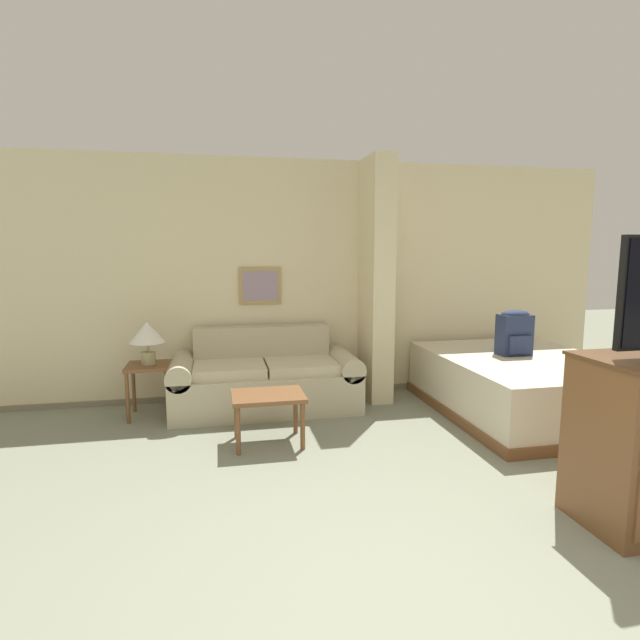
% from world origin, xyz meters
% --- Properties ---
extents(ground_plane, '(20.00, 20.00, 0.00)m').
position_xyz_m(ground_plane, '(0.00, 0.00, 0.00)').
color(ground_plane, gray).
extents(wall_back, '(7.33, 0.16, 2.60)m').
position_xyz_m(wall_back, '(-0.00, 3.61, 1.29)').
color(wall_back, beige).
rests_on(wall_back, ground_plane).
extents(wall_partition_pillar, '(0.24, 0.56, 2.60)m').
position_xyz_m(wall_partition_pillar, '(0.80, 3.27, 1.30)').
color(wall_partition_pillar, beige).
rests_on(wall_partition_pillar, ground_plane).
extents(couch, '(1.90, 0.84, 0.82)m').
position_xyz_m(couch, '(-0.43, 3.13, 0.30)').
color(couch, '#B7AD8E').
rests_on(couch, ground_plane).
extents(coffee_table, '(0.60, 0.46, 0.43)m').
position_xyz_m(coffee_table, '(-0.49, 2.17, 0.37)').
color(coffee_table, brown).
rests_on(coffee_table, ground_plane).
extents(side_table, '(0.42, 0.42, 0.52)m').
position_xyz_m(side_table, '(-1.56, 3.10, 0.43)').
color(side_table, brown).
rests_on(side_table, ground_plane).
extents(table_lamp, '(0.34, 0.34, 0.42)m').
position_xyz_m(table_lamp, '(-1.56, 3.10, 0.82)').
color(table_lamp, tan).
rests_on(table_lamp, side_table).
extents(bed, '(1.62, 2.09, 0.57)m').
position_xyz_m(bed, '(2.08, 2.47, 0.29)').
color(bed, brown).
rests_on(bed, ground_plane).
extents(backpack, '(0.32, 0.22, 0.46)m').
position_xyz_m(backpack, '(2.04, 2.57, 0.81)').
color(backpack, '#232D4C').
rests_on(backpack, bed).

